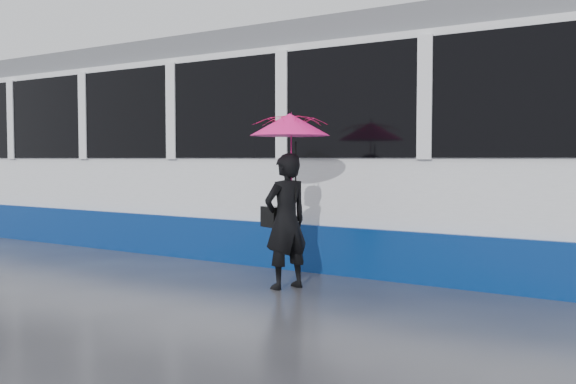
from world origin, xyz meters
The scene contains 6 objects.
ground centered at (0.00, 0.00, 0.00)m, with size 90.00×90.00×0.00m, color #29292E.
rails centered at (0.00, 2.50, 0.01)m, with size 34.00×1.51×0.02m.
tram centered at (1.91, 2.50, 1.64)m, with size 26.00×2.56×3.35m.
woman centered at (0.16, 0.21, 0.77)m, with size 0.56×0.37×1.55m, color black.
umbrella centered at (0.21, 0.21, 1.70)m, with size 1.17×1.17×1.05m.
handbag centered at (-0.06, 0.23, 0.81)m, with size 0.30×0.21×0.42m.
Camera 1 is at (4.16, -5.89, 1.49)m, focal length 40.00 mm.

